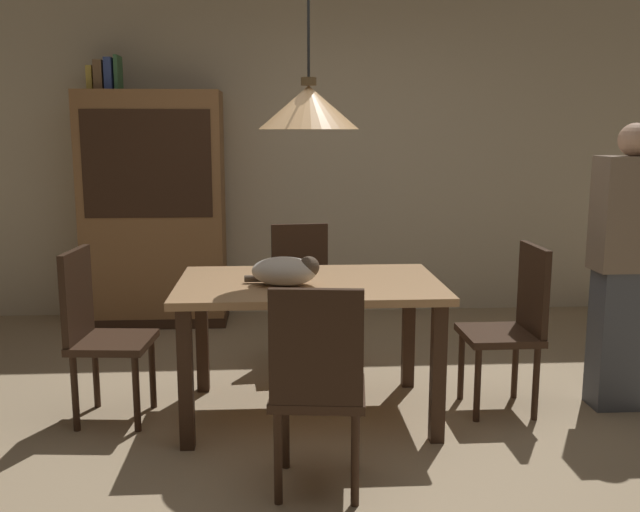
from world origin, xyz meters
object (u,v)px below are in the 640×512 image
(chair_right_side, at_px, (514,321))
(book_blue_wide, at_px, (111,74))
(dining_table, at_px, (309,299))
(book_yellow_short, at_px, (92,78))
(cat_sleeping, at_px, (286,271))
(person_standing, at_px, (626,269))
(chair_far_back, at_px, (302,288))
(pendant_lamp, at_px, (309,107))
(chair_left_side, at_px, (98,327))
(chair_near_front, at_px, (317,381))
(book_green_slim, at_px, (118,73))
(hutch_bookcase, at_px, (154,214))
(book_brown_thick, at_px, (101,76))

(chair_right_side, distance_m, book_blue_wide, 3.53)
(dining_table, xyz_separation_m, book_yellow_short, (-1.57, 1.96, 1.29))
(cat_sleeping, distance_m, person_standing, 1.87)
(chair_far_back, height_order, pendant_lamp, pendant_lamp)
(pendant_lamp, relative_size, book_blue_wide, 5.42)
(dining_table, bearing_deg, person_standing, 0.07)
(chair_right_side, bearing_deg, dining_table, -179.97)
(chair_left_side, relative_size, chair_far_back, 1.00)
(book_blue_wide, bearing_deg, dining_table, -53.96)
(chair_near_front, xyz_separation_m, chair_right_side, (1.14, 0.88, 0.00))
(book_blue_wide, height_order, book_green_slim, book_green_slim)
(book_yellow_short, height_order, book_blue_wide, book_blue_wide)
(chair_right_side, bearing_deg, book_yellow_short, 144.02)
(chair_left_side, bearing_deg, book_yellow_short, 102.75)
(chair_far_back, bearing_deg, chair_left_side, -142.14)
(cat_sleeping, height_order, hutch_bookcase, hutch_bookcase)
(chair_left_side, xyz_separation_m, book_green_slim, (-0.24, 1.95, 1.47))
(chair_left_side, bearing_deg, book_blue_wide, 98.67)
(chair_right_side, relative_size, pendant_lamp, 0.72)
(book_brown_thick, distance_m, book_blue_wide, 0.08)
(chair_right_side, bearing_deg, book_green_slim, 141.89)
(chair_right_side, distance_m, person_standing, 0.68)
(chair_far_back, distance_m, person_standing, 1.98)
(book_yellow_short, relative_size, book_brown_thick, 0.83)
(dining_table, height_order, chair_right_side, chair_right_side)
(person_standing, bearing_deg, book_green_slim, 147.83)
(chair_left_side, xyz_separation_m, chair_far_back, (1.12, 0.87, 0.00))
(pendant_lamp, bearing_deg, book_blue_wide, 126.04)
(chair_right_side, xyz_separation_m, cat_sleeping, (-1.25, -0.10, 0.32))
(dining_table, distance_m, hutch_bookcase, 2.28)
(cat_sleeping, bearing_deg, dining_table, 38.35)
(chair_right_side, bearing_deg, chair_left_side, 179.85)
(chair_far_back, bearing_deg, dining_table, -89.52)
(chair_near_front, bearing_deg, dining_table, 89.42)
(dining_table, xyz_separation_m, chair_near_front, (-0.01, -0.88, -0.14))
(pendant_lamp, distance_m, book_yellow_short, 2.53)
(book_yellow_short, distance_m, book_brown_thick, 0.07)
(chair_right_side, relative_size, book_yellow_short, 4.65)
(chair_near_front, relative_size, book_blue_wide, 3.88)
(chair_left_side, bearing_deg, book_green_slim, 97.03)
(dining_table, bearing_deg, book_yellow_short, 128.70)
(dining_table, bearing_deg, chair_left_side, 179.66)
(pendant_lamp, bearing_deg, book_brown_thick, 127.45)
(book_blue_wide, distance_m, person_standing, 3.91)
(pendant_lamp, distance_m, hutch_bookcase, 2.40)
(chair_right_side, height_order, person_standing, person_standing)
(chair_far_back, relative_size, book_yellow_short, 4.65)
(book_yellow_short, height_order, book_green_slim, book_green_slim)
(chair_left_side, distance_m, hutch_bookcase, 1.99)
(chair_near_front, xyz_separation_m, hutch_bookcase, (-1.13, 2.84, 0.38))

